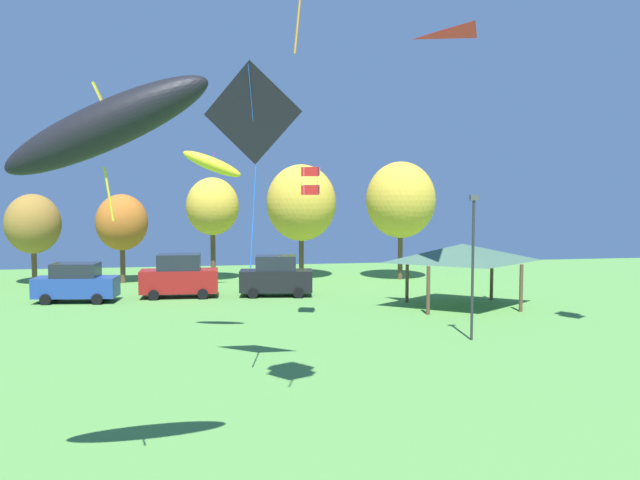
{
  "coord_description": "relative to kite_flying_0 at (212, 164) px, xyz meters",
  "views": [
    {
      "loc": [
        -0.66,
        1.12,
        6.79
      ],
      "look_at": [
        1.66,
        15.29,
        5.67
      ],
      "focal_mm": 38.0,
      "sensor_mm": 36.0,
      "label": 1
    }
  ],
  "objects": [
    {
      "name": "kite_flying_0",
      "position": [
        0.0,
        0.0,
        0.0
      ],
      "size": [
        2.71,
        0.75,
        1.54
      ],
      "color": "yellow"
    },
    {
      "name": "kite_flying_1",
      "position": [
        1.34,
        -6.57,
        1.36
      ],
      "size": [
        3.27,
        1.33,
        7.04
      ],
      "color": "black"
    },
    {
      "name": "kite_flying_4",
      "position": [
        12.79,
        1.88,
        5.1
      ],
      "size": [
        3.24,
        3.79,
        0.13
      ],
      "color": "red"
    },
    {
      "name": "kite_flying_7",
      "position": [
        -2.23,
        -15.14,
        0.29
      ],
      "size": [
        4.67,
        1.4,
        3.41
      ],
      "color": "black"
    },
    {
      "name": "kite_flying_10",
      "position": [
        4.81,
        3.18,
        -0.69
      ],
      "size": [
        1.03,
        1.05,
        1.39
      ],
      "color": "red"
    },
    {
      "name": "parked_car_leftmost",
      "position": [
        -7.97,
        11.48,
        -6.64
      ],
      "size": [
        4.92,
        2.44,
        2.33
      ],
      "rotation": [
        0.0,
        0.0,
        -0.12
      ],
      "color": "#234299",
      "rests_on": "ground"
    },
    {
      "name": "parked_car_second_from_left",
      "position": [
        -2.02,
        12.3,
        -6.49
      ],
      "size": [
        4.75,
        2.2,
        2.69
      ],
      "rotation": [
        0.0,
        0.0,
        -0.03
      ],
      "color": "maroon",
      "rests_on": "ground"
    },
    {
      "name": "parked_car_third_from_left",
      "position": [
        3.92,
        11.83,
        -6.55
      ],
      "size": [
        4.67,
        2.39,
        2.55
      ],
      "rotation": [
        0.0,
        0.0,
        -0.12
      ],
      "color": "black",
      "rests_on": "ground"
    },
    {
      "name": "park_pavilion",
      "position": [
        13.96,
        6.31,
        -4.72
      ],
      "size": [
        6.83,
        5.05,
        3.6
      ],
      "color": "brown",
      "rests_on": "ground"
    },
    {
      "name": "light_post_0",
      "position": [
        11.31,
        -1.74,
        -4.17
      ],
      "size": [
        0.36,
        0.2,
        6.45
      ],
      "color": "#2D2D33",
      "rests_on": "ground"
    },
    {
      "name": "treeline_tree_1",
      "position": [
        -12.32,
        19.89,
        -3.58
      ],
      "size": [
        3.8,
        3.8,
        6.32
      ],
      "color": "brown",
      "rests_on": "ground"
    },
    {
      "name": "treeline_tree_2",
      "position": [
        -6.25,
        19.45,
        -3.51
      ],
      "size": [
        3.62,
        3.62,
        6.3
      ],
      "color": "brown",
      "rests_on": "ground"
    },
    {
      "name": "treeline_tree_3",
      "position": [
        0.09,
        19.37,
        -2.41
      ],
      "size": [
        3.78,
        3.78,
        7.49
      ],
      "color": "brown",
      "rests_on": "ground"
    },
    {
      "name": "treeline_tree_4",
      "position": [
        6.59,
        19.76,
        -2.17
      ],
      "size": [
        5.15,
        5.15,
        8.47
      ],
      "color": "brown",
      "rests_on": "ground"
    },
    {
      "name": "treeline_tree_5",
      "position": [
        13.73,
        18.1,
        -1.95
      ],
      "size": [
        5.09,
        5.09,
        8.66
      ],
      "color": "brown",
      "rests_on": "ground"
    }
  ]
}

